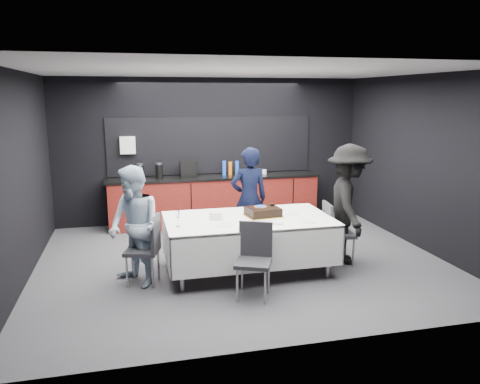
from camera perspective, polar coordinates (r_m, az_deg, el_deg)
The scene contains 18 objects.
ground at distance 7.17m, azimuth 0.19°, elevation -8.41°, with size 6.00×6.00×0.00m, color #46454B.
room_shell at distance 6.75m, azimuth 0.20°, elevation 6.56°, with size 6.04×5.04×2.82m.
kitchenette at distance 9.10m, azimuth -3.21°, elevation -0.50°, with size 4.10×0.64×2.05m.
party_table at distance 6.60m, azimuth 1.02°, elevation -4.34°, with size 2.32×1.32×0.78m.
cake_assembly at distance 6.66m, azimuth 2.81°, elevation -2.41°, with size 0.54×0.46×0.16m.
plate_stack at distance 6.50m, azimuth -2.96°, elevation -2.86°, with size 0.19×0.19×0.10m, color white.
loose_plate_near at distance 6.21m, azimuth -1.84°, elevation -4.00°, with size 0.22×0.22×0.01m, color white.
loose_plate_right_a at distance 6.82m, azimuth 6.46°, elevation -2.64°, with size 0.20×0.20×0.01m, color white.
loose_plate_right_b at distance 6.41m, azimuth 8.36°, elevation -3.62°, with size 0.20×0.20×0.01m, color white.
loose_plate_far at distance 6.85m, azimuth 1.34°, elevation -2.50°, with size 0.20×0.20×0.01m, color white.
fork_pile at distance 6.27m, azimuth 4.57°, elevation -3.80°, with size 0.15×0.09×0.02m, color white.
champagne_flute at distance 6.14m, azimuth -7.61°, elevation -2.79°, with size 0.06×0.06×0.22m.
chair_left at distance 6.31m, azimuth -11.16°, elevation -6.32°, with size 0.52×0.52×0.92m.
chair_right at distance 7.05m, azimuth 11.40°, elevation -4.41°, with size 0.47×0.47×0.92m.
chair_near at distance 5.84m, azimuth 1.76°, elevation -7.59°, with size 0.55×0.55×0.92m.
person_center at distance 7.49m, azimuth 1.10°, elevation -0.86°, with size 0.61×0.40×1.67m, color black.
person_left at distance 6.24m, azimuth -12.74°, elevation -4.13°, with size 0.77×0.60×1.59m, color #ABC1D7.
person_right at distance 7.09m, azimuth 13.08°, elevation -1.45°, with size 1.15×0.66×1.78m, color black.
Camera 1 is at (-1.59, -6.54, 2.47)m, focal length 35.00 mm.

